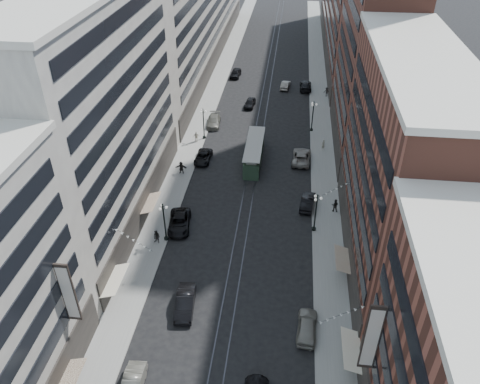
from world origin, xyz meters
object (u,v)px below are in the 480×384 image
at_px(pedestrian_4, 348,349).
at_px(car_14, 285,85).
at_px(streetcar, 254,153).
at_px(pedestrian_6, 196,137).
at_px(car_2, 179,222).
at_px(car_7, 203,157).
at_px(pedestrian_8, 323,145).
at_px(pedestrian_9, 327,92).
at_px(car_8, 214,121).
at_px(pedestrian_7, 335,205).
at_px(car_11, 301,157).
at_px(car_10, 308,202).
at_px(lamppost_se_far, 316,211).
at_px(car_9, 236,73).
at_px(lamppost_sw_far, 164,221).
at_px(car_13, 250,103).
at_px(lamppost_se_mid, 313,115).
at_px(lamppost_sw_mid, 204,123).
at_px(car_5, 185,302).
at_px(pedestrian_2, 157,237).
at_px(car_12, 306,85).
at_px(pedestrian_5, 181,167).
at_px(car_4, 307,326).

xyz_separation_m(pedestrian_4, car_14, (-8.14, 65.90, -0.31)).
distance_m(streetcar, pedestrian_6, 11.54).
distance_m(car_2, car_7, 16.93).
bearing_deg(pedestrian_8, pedestrian_9, -130.16).
height_order(car_8, pedestrian_7, pedestrian_7).
relative_size(car_7, car_8, 0.91).
height_order(car_11, pedestrian_7, pedestrian_7).
relative_size(car_7, car_10, 1.03).
xyz_separation_m(car_2, car_7, (0.07, 16.93, -0.11)).
relative_size(lamppost_se_far, car_7, 1.09).
height_order(car_2, car_14, car_2).
bearing_deg(car_2, car_9, 81.67).
xyz_separation_m(lamppost_sw_far, car_13, (6.52, 41.15, -2.33)).
bearing_deg(lamppost_se_mid, car_10, -92.01).
bearing_deg(car_10, pedestrian_7, 174.66).
bearing_deg(pedestrian_6, car_8, -117.92).
bearing_deg(car_7, car_10, -30.81).
relative_size(lamppost_sw_mid, car_11, 0.91).
distance_m(car_8, pedestrian_7, 31.57).
xyz_separation_m(car_5, car_11, (11.97, 31.95, -0.03)).
bearing_deg(car_13, car_11, -57.04).
distance_m(pedestrian_8, pedestrian_9, 22.41).
bearing_deg(car_10, car_14, -76.14).
distance_m(lamppost_sw_far, pedestrian_7, 22.90).
relative_size(car_10, pedestrian_6, 2.70).
distance_m(lamppost_sw_far, pedestrian_2, 2.37).
bearing_deg(car_14, car_12, -172.67).
xyz_separation_m(car_7, car_9, (0.66, 37.10, 0.15)).
bearing_deg(car_9, lamppost_se_mid, -52.07).
xyz_separation_m(lamppost_se_far, pedestrian_4, (2.86, -18.68, -2.04)).
xyz_separation_m(car_14, pedestrian_5, (-14.58, -35.72, 0.37)).
distance_m(car_10, pedestrian_6, 24.93).
height_order(lamppost_sw_mid, car_7, lamppost_sw_mid).
bearing_deg(pedestrian_9, pedestrian_8, -72.94).
xyz_separation_m(car_4, car_9, (-15.63, 69.01, 0.01)).
distance_m(lamppost_sw_far, car_10, 19.99).
bearing_deg(car_14, pedestrian_9, 163.88).
distance_m(car_5, car_8, 43.20).
bearing_deg(pedestrian_2, car_4, -14.65).
bearing_deg(car_8, lamppost_sw_far, -95.01).
xyz_separation_m(car_11, pedestrian_8, (3.52, 3.90, 0.24)).
height_order(pedestrian_2, car_14, pedestrian_2).
relative_size(streetcar, car_11, 1.93).
bearing_deg(pedestrian_2, car_2, 76.89).
bearing_deg(lamppost_sw_far, lamppost_se_mid, 60.10).
distance_m(pedestrian_6, pedestrian_9, 31.57).
relative_size(car_9, car_12, 0.85).
relative_size(car_14, pedestrian_5, 2.36).
relative_size(pedestrian_4, pedestrian_5, 0.94).
bearing_deg(car_9, pedestrian_7, -64.03).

